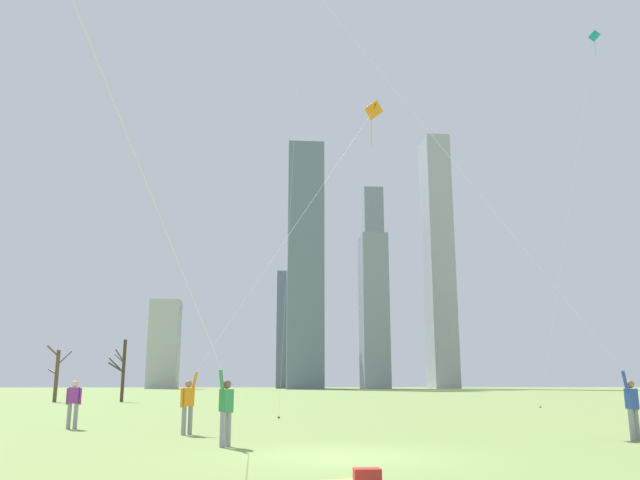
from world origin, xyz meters
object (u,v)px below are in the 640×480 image
(kite_flyer_midfield_right_orange, at_px, (220,353))
(bystander_far_off_by_trees, at_px, (73,402))
(kite_flyer_foreground_right_purple, at_px, (180,291))
(bare_tree_left_of_center, at_px, (122,369))
(kite_flyer_midfield_center_yellow, at_px, (513,254))
(distant_kite_drifting_right_teal, at_px, (587,84))
(bare_tree_rightmost, at_px, (57,373))

(kite_flyer_midfield_right_orange, relative_size, bystander_far_off_by_trees, 8.61)
(kite_flyer_foreground_right_purple, height_order, bare_tree_left_of_center, kite_flyer_foreground_right_purple)
(kite_flyer_midfield_center_yellow, xyz_separation_m, bare_tree_left_of_center, (-18.87, 37.87, -2.32))
(distant_kite_drifting_right_teal, bearing_deg, bare_tree_rightmost, 159.00)
(bystander_far_off_by_trees, bearing_deg, kite_flyer_midfield_center_yellow, -26.34)
(kite_flyer_foreground_right_purple, distance_m, distant_kite_drifting_right_teal, 39.22)
(bare_tree_left_of_center, bearing_deg, kite_flyer_midfield_center_yellow, -63.52)
(distant_kite_drifting_right_teal, xyz_separation_m, bare_tree_left_of_center, (-33.84, 15.19, -19.14))
(kite_flyer_foreground_right_purple, bearing_deg, kite_flyer_midfield_right_orange, 87.85)
(distant_kite_drifting_right_teal, relative_size, bare_tree_rightmost, 5.72)
(kite_flyer_foreground_right_purple, xyz_separation_m, distant_kite_drifting_right_teal, (23.45, 25.53, 18.34))
(distant_kite_drifting_right_teal, relative_size, bare_tree_left_of_center, 5.12)
(distant_kite_drifting_right_teal, distance_m, bare_tree_rightmost, 46.10)
(kite_flyer_foreground_right_purple, height_order, bystander_far_off_by_trees, kite_flyer_foreground_right_purple)
(kite_flyer_midfield_right_orange, xyz_separation_m, bare_tree_left_of_center, (-10.67, 33.29, 0.16))
(bystander_far_off_by_trees, relative_size, bare_tree_rightmost, 0.36)
(bystander_far_off_by_trees, bearing_deg, bare_tree_left_of_center, 100.10)
(bare_tree_left_of_center, bearing_deg, bystander_far_off_by_trees, -79.90)
(bystander_far_off_by_trees, distance_m, bare_tree_left_of_center, 31.83)
(kite_flyer_foreground_right_purple, bearing_deg, bare_tree_rightmost, 111.00)
(bystander_far_off_by_trees, xyz_separation_m, bare_tree_rightmost, (-10.73, 31.07, 1.40))
(kite_flyer_midfield_right_orange, bearing_deg, bystander_far_off_by_trees, 158.54)
(bare_tree_rightmost, bearing_deg, kite_flyer_midfield_center_yellow, -57.46)
(bare_tree_left_of_center, bearing_deg, kite_flyer_foreground_right_purple, -75.68)
(kite_flyer_foreground_right_purple, xyz_separation_m, bystander_far_off_by_trees, (-4.82, 9.43, -2.55))
(kite_flyer_midfield_center_yellow, distance_m, bare_tree_left_of_center, 42.37)
(kite_flyer_midfield_center_yellow, bearing_deg, kite_flyer_midfield_right_orange, 150.83)
(bare_tree_left_of_center, bearing_deg, kite_flyer_midfield_right_orange, -72.23)
(distant_kite_drifting_right_teal, bearing_deg, bystander_far_off_by_trees, -150.34)
(kite_flyer_foreground_right_purple, relative_size, bare_tree_rightmost, 3.71)
(kite_flyer_midfield_center_yellow, relative_size, bare_tree_left_of_center, 3.49)
(kite_flyer_midfield_center_yellow, xyz_separation_m, bare_tree_rightmost, (-24.02, 37.65, -2.66))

